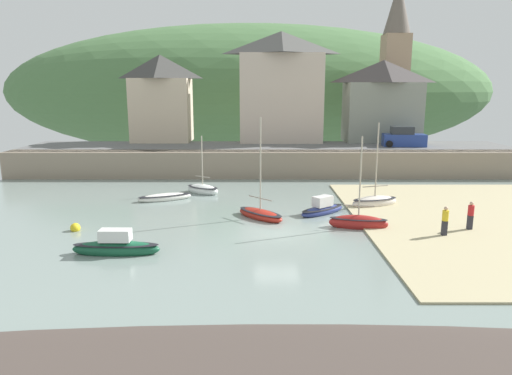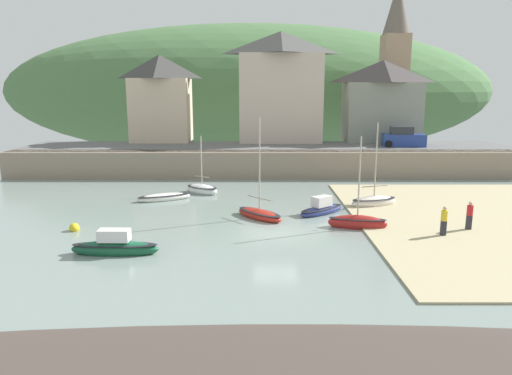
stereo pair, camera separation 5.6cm
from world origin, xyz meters
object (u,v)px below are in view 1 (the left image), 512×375
rowboat_small_beached (200,189)px  person_on_slipway (468,214)px  mooring_buoy (73,228)px  waterfront_building_left (159,98)px  parked_car_near_slipway (401,138)px  sailboat_far_left (320,209)px  motorboat_with_cabin (162,197)px  sailboat_blue_trim (114,247)px  person_near_water (443,219)px  sailboat_nearest_shore (356,222)px  waterfront_building_centre (279,87)px  waterfront_building_right (380,100)px  church_with_spire (393,58)px  sailboat_tall_mast (258,214)px  dinghy_open_wooden (372,202)px

rowboat_small_beached → person_on_slipway: (16.34, -9.90, 0.69)m
person_on_slipway → mooring_buoy: (-22.52, 0.02, -0.82)m
waterfront_building_left → parked_car_near_slipway: bearing=-10.3°
sailboat_far_left → motorboat_with_cabin: bearing=122.6°
sailboat_blue_trim → person_on_slipway: bearing=11.8°
waterfront_building_left → person_near_water: 33.58m
sailboat_nearest_shore → waterfront_building_left: bearing=133.9°
waterfront_building_centre → waterfront_building_right: size_ratio=1.34×
parked_car_near_slipway → waterfront_building_left: bearing=175.6°
waterfront_building_centre → rowboat_small_beached: (-6.79, -14.98, -7.90)m
person_near_water → person_on_slipway: bearing=30.2°
church_with_spire → sailboat_tall_mast: (-15.45, -26.16, -11.14)m
mooring_buoy → church_with_spire: bearing=47.9°
dinghy_open_wooden → sailboat_nearest_shore: dinghy_open_wooden is taller
waterfront_building_centre → sailboat_far_left: 22.57m
rowboat_small_beached → sailboat_far_left: bearing=-1.5°
rowboat_small_beached → parked_car_near_slipway: 21.65m
sailboat_tall_mast → parked_car_near_slipway: sailboat_tall_mast is taller
waterfront_building_left → motorboat_with_cabin: 18.95m
waterfront_building_right → rowboat_small_beached: (-17.61, -14.98, -6.46)m
waterfront_building_right → person_on_slipway: bearing=-92.9°
waterfront_building_centre → parked_car_near_slipway: waterfront_building_centre is taller
sailboat_far_left → parked_car_near_slipway: size_ratio=0.83×
waterfront_building_centre → person_near_water: size_ratio=7.05×
rowboat_small_beached → parked_car_near_slipway: size_ratio=1.09×
waterfront_building_centre → sailboat_far_left: bearing=-85.4°
sailboat_far_left → sailboat_nearest_shore: 3.59m
waterfront_building_left → person_on_slipway: (22.28, -24.88, -6.06)m
person_on_slipway → waterfront_building_right: bearing=87.1°
parked_car_near_slipway → rowboat_small_beached: bearing=-144.8°
waterfront_building_right → mooring_buoy: bearing=-133.7°
motorboat_with_cabin → rowboat_small_beached: bearing=19.2°
sailboat_blue_trim → waterfront_building_centre: bearing=72.2°
rowboat_small_beached → waterfront_building_left: bearing=145.8°
church_with_spire → sailboat_blue_trim: 41.23m
motorboat_with_cabin → dinghy_open_wooden: dinghy_open_wooden is taller
rowboat_small_beached → waterfront_building_centre: bearing=99.8°
waterfront_building_left → waterfront_building_centre: 12.78m
church_with_spire → person_on_slipway: 30.90m
waterfront_building_left → waterfront_building_centre: bearing=0.0°
waterfront_building_right → person_near_water: bearing=-96.9°
waterfront_building_centre → rowboat_small_beached: size_ratio=2.45×
church_with_spire → parked_car_near_slipway: (-1.15, -8.50, -8.20)m
sailboat_nearest_shore → parked_car_near_slipway: bearing=76.9°
sailboat_tall_mast → rowboat_small_beached: sailboat_tall_mast is taller
waterfront_building_centre → waterfront_building_right: bearing=0.0°
waterfront_building_right → sailboat_far_left: bearing=-113.4°
sailboat_tall_mast → sailboat_nearest_shore: size_ratio=1.16×
waterfront_building_centre → mooring_buoy: 29.17m
person_on_slipway → person_near_water: 2.19m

